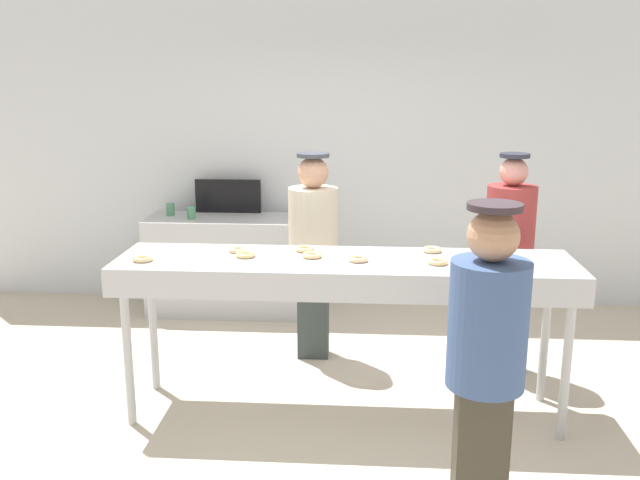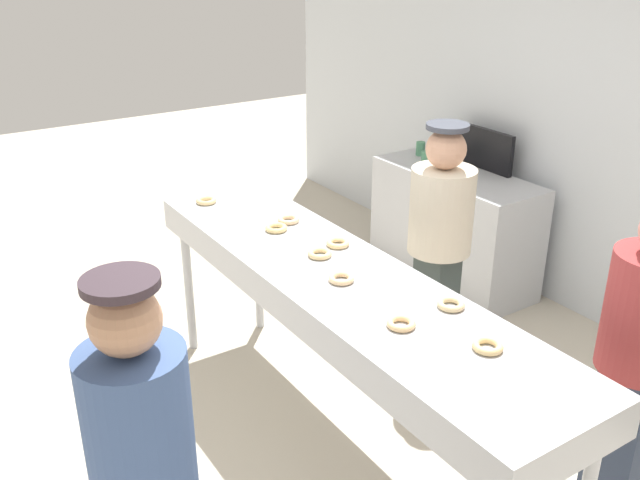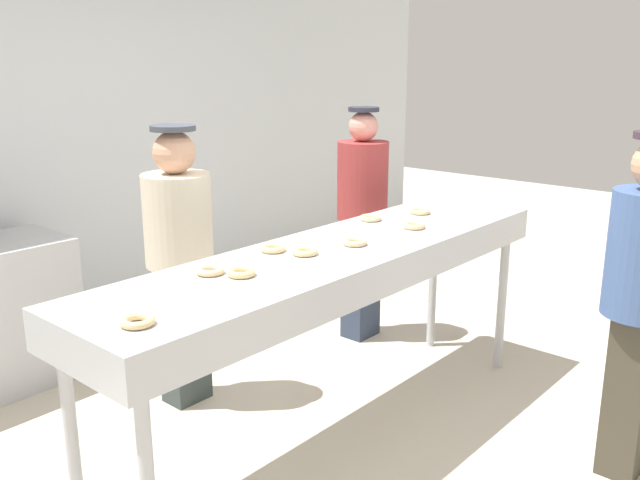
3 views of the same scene
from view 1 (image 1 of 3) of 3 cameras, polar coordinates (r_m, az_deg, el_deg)
The scene contains 19 objects.
ground_plane at distance 4.74m, azimuth 1.94°, elevation -13.99°, with size 16.00×16.00×0.00m, color beige.
back_wall at distance 6.62m, azimuth 2.82°, elevation 8.04°, with size 8.00×0.12×3.10m, color silver.
fryer_conveyor at distance 4.37m, azimuth 2.04°, elevation -2.75°, with size 2.90×0.68×1.05m.
plain_donut_0 at distance 4.58m, azimuth 9.26°, elevation -0.80°, with size 0.13×0.13×0.03m, color beige.
plain_donut_1 at distance 4.55m, azimuth -6.80°, elevation -0.80°, with size 0.13×0.13×0.03m, color beige.
plain_donut_2 at distance 4.51m, azimuth 13.68°, elevation -1.23°, with size 0.13×0.13×0.03m, color #F5CD85.
plain_donut_3 at distance 4.54m, azimuth -1.27°, elevation -0.75°, with size 0.13×0.13×0.03m, color #ECC584.
plain_donut_4 at distance 4.29m, azimuth 9.72°, elevation -1.78°, with size 0.13×0.13×0.03m, color #F9C887.
plain_donut_5 at distance 4.44m, azimuth -14.48°, elevation -1.51°, with size 0.13×0.13×0.03m, color #F5D18D.
plain_donut_6 at distance 4.30m, azimuth 3.18°, elevation -1.57°, with size 0.13×0.13×0.03m, color #F0C78F.
plain_donut_7 at distance 4.42m, azimuth -6.19°, elevation -1.21°, with size 0.13×0.13×0.03m, color #F2CD82.
plain_donut_8 at distance 4.38m, azimuth -0.67°, elevation -1.27°, with size 0.13×0.13×0.03m, color #EDC988.
worker_baker at distance 5.20m, azimuth 15.35°, elevation -0.77°, with size 0.35×0.35×1.65m.
worker_assistant at distance 5.29m, azimuth -0.56°, elevation -0.04°, with size 0.38×0.38×1.62m.
customer_waiting at distance 3.23m, azimuth 13.58°, elevation -9.40°, with size 0.35×0.35×1.66m.
prep_counter at distance 6.51m, azimuth -7.86°, elevation -2.03°, with size 1.41×0.57×0.90m, color #B7BABF.
paper_cup_0 at distance 6.58m, azimuth -12.28°, elevation 2.50°, with size 0.07×0.07×0.11m, color #4C8C66.
paper_cup_1 at distance 6.38m, azimuth -10.61°, elevation 2.23°, with size 0.07×0.07×0.11m, color #4C8C66.
menu_display at distance 6.60m, azimuth -7.61°, elevation 3.63°, with size 0.63×0.04×0.32m, color black.
Camera 1 is at (0.14, -4.20, 2.20)m, focal length 38.64 mm.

